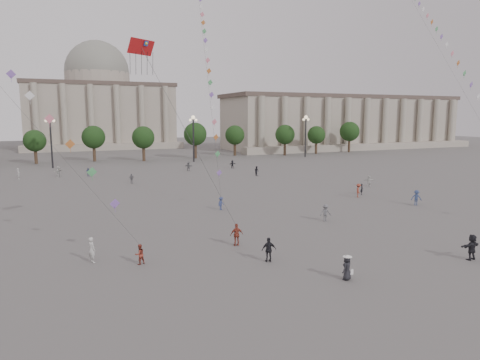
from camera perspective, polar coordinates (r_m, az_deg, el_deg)
name	(u,v)px	position (r m, az deg, el deg)	size (l,w,h in m)	color
ground	(284,271)	(30.32, 5.89, -11.94)	(360.00, 360.00, 0.00)	#585553
hall_east	(345,122)	(148.29, 13.80, 7.50)	(84.00, 26.22, 17.20)	#A39B88
hall_central	(99,105)	(154.65, -18.26, 9.50)	(48.30, 34.30, 35.50)	#A39B88
tree_row	(122,138)	(103.83, -15.51, 5.40)	(137.12, 5.12, 8.00)	#3D2B1E
lamp_post_mid_west	(51,132)	(94.83, -23.95, 5.88)	(2.00, 0.90, 10.65)	#262628
lamp_post_mid_east	(193,130)	(99.13, -6.24, 6.65)	(2.00, 0.90, 10.65)	#262628
lamp_post_far_east	(306,128)	(111.63, 8.76, 6.81)	(2.00, 0.90, 10.65)	#262628
person_crowd_0	(88,172)	(79.95, -19.60, 1.00)	(0.87, 0.36, 1.48)	navy
person_crowd_3	(472,247)	(36.34, 28.51, -7.87)	(1.80, 0.57, 1.94)	black
person_crowd_4	(58,171)	(80.98, -23.05, 1.05)	(1.78, 0.57, 1.91)	silver
person_crowd_6	(325,213)	(44.25, 11.33, -4.30)	(1.13, 0.65, 1.75)	#5B5C5F
person_crowd_7	(369,181)	(67.70, 16.81, -0.10)	(1.51, 0.48, 1.63)	silver
person_crowd_8	(359,190)	(58.09, 15.52, -1.35)	(1.16, 0.67, 1.80)	#943928
person_crowd_9	(232,164)	(86.90, -1.01, 2.11)	(1.52, 0.48, 1.63)	black
person_crowd_10	(19,174)	(81.11, -27.44, 0.76)	(0.67, 0.44, 1.85)	beige
person_crowd_12	(189,166)	(83.46, -6.88, 1.81)	(1.57, 0.50, 1.69)	slate
person_crowd_13	(92,250)	(33.29, -19.14, -8.78)	(0.69, 0.45, 1.89)	beige
person_crowd_14	(416,198)	(55.17, 22.46, -2.19)	(1.19, 0.68, 1.83)	navy
person_crowd_16	(131,179)	(69.57, -14.27, 0.19)	(0.91, 0.38, 1.55)	slate
person_crowd_18	(257,171)	(75.92, 2.23, 1.21)	(0.84, 0.66, 1.73)	black
person_crowd_19	(362,189)	(60.23, 15.93, -1.17)	(0.54, 0.36, 1.49)	black
tourist_0	(237,235)	(35.39, -0.45, -7.30)	(1.08, 0.45, 1.85)	#943928
tourist_1	(269,250)	(31.69, 3.87, -9.26)	(1.07, 0.44, 1.82)	black
kite_flyer_0	(140,254)	(32.00, -13.23, -9.61)	(0.72, 0.56, 1.48)	maroon
kite_flyer_1	(221,203)	(48.60, -2.54, -3.13)	(0.96, 0.55, 1.49)	navy
hat_person	(347,267)	(29.18, 14.10, -11.18)	(0.95, 0.82, 1.69)	black
dragon_kite	(142,59)	(32.18, -12.88, 15.50)	(4.73, 1.63, 15.60)	#AB1214
kite_train_mid	(201,8)	(71.65, -5.23, 21.85)	(10.18, 40.93, 63.28)	#3F3F3F
kite_train_east	(439,37)	(71.92, 25.00, 16.87)	(21.76, 42.36, 61.32)	#3F3F3F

